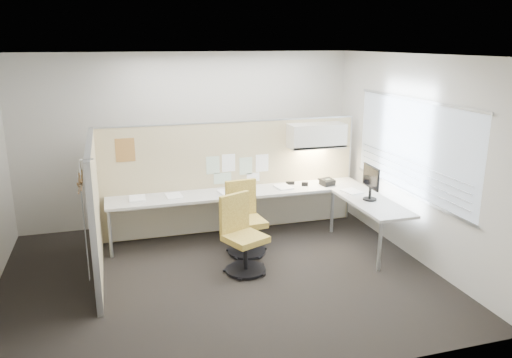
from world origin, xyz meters
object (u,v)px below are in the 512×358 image
object	(u,v)px
phone	(327,182)
chair_left	(242,237)
monitor	(371,181)
desk	(263,200)
chair_right	(245,220)

from	to	relation	value
phone	chair_left	bearing A→B (deg)	-160.96
monitor	phone	xyz separation A→B (m)	(-0.27, 0.89, -0.24)
desk	chair_right	bearing A→B (deg)	-132.38
monitor	phone	size ratio (longest dim) A/B	2.03
chair_left	chair_right	size ratio (longest dim) A/B	0.99
desk	chair_left	bearing A→B (deg)	-120.78
desk	monitor	world-z (taller)	monitor
desk	chair_right	distance (m)	0.63
monitor	phone	bearing A→B (deg)	21.30
desk	phone	xyz separation A→B (m)	(1.10, 0.08, 0.18)
desk	monitor	xyz separation A→B (m)	(1.37, -0.81, 0.42)
desk	chair_right	size ratio (longest dim) A/B	3.90
monitor	chair_left	bearing A→B (deg)	100.74
chair_right	phone	size ratio (longest dim) A/B	4.13
chair_left	phone	bearing A→B (deg)	9.68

